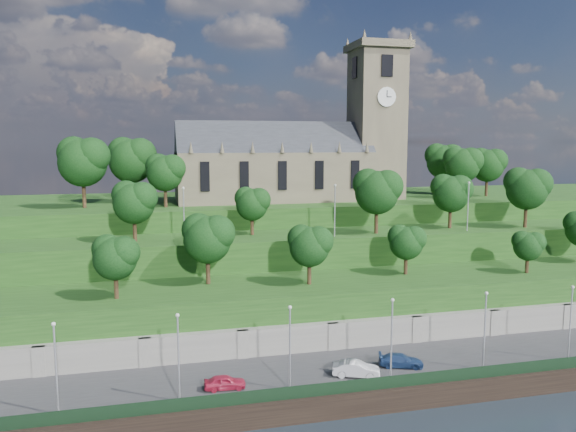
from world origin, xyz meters
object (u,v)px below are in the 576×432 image
object	(u,v)px
church	(302,155)
car_right	(401,360)
car_left	(225,382)
car_middle	(356,369)

from	to	relation	value
church	car_right	xyz separation A→B (m)	(-0.54, -40.92, -19.87)
car_left	car_right	world-z (taller)	car_left
car_right	church	bearing A→B (deg)	19.00
church	car_middle	size ratio (longest dim) A/B	8.42
car_left	car_right	bearing A→B (deg)	-83.83
car_left	car_right	xyz separation A→B (m)	(18.05, 0.96, -0.00)
church	car_right	world-z (taller)	church
church	car_middle	world-z (taller)	church
church	car_left	xyz separation A→B (m)	(-18.59, -41.88, -19.87)
car_middle	car_right	distance (m)	5.41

